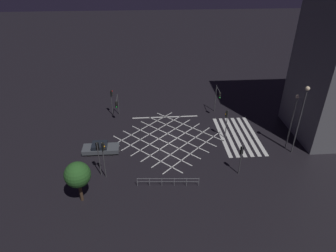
{
  "coord_description": "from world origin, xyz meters",
  "views": [
    {
      "loc": [
        -33.65,
        2.5,
        21.8
      ],
      "look_at": [
        0.0,
        0.0,
        1.93
      ],
      "focal_mm": 32.0,
      "sensor_mm": 36.0,
      "label": 1
    }
  ],
  "objects_px": {
    "traffic_light_sw_main": "(241,154)",
    "traffic_light_ne_main": "(117,104)",
    "street_lamp_east": "(293,114)",
    "traffic_light_median_south": "(226,119)",
    "traffic_light_nw_cross": "(104,153)",
    "waiting_car": "(101,148)",
    "street_tree_near": "(78,175)",
    "street_lamp_west": "(303,108)",
    "traffic_light_ne_cross": "(112,97)",
    "traffic_light_se_main": "(218,96)",
    "traffic_light_nw_main": "(98,152)"
  },
  "relations": [
    {
      "from": "street_lamp_east",
      "to": "street_lamp_west",
      "type": "relative_size",
      "value": 0.84
    },
    {
      "from": "traffic_light_median_south",
      "to": "traffic_light_ne_main",
      "type": "height_order",
      "value": "traffic_light_median_south"
    },
    {
      "from": "street_lamp_east",
      "to": "traffic_light_ne_cross",
      "type": "bearing_deg",
      "value": 64.99
    },
    {
      "from": "street_lamp_east",
      "to": "waiting_car",
      "type": "xyz_separation_m",
      "value": [
        0.87,
        23.37,
        -4.36
      ]
    },
    {
      "from": "waiting_car",
      "to": "traffic_light_nw_main",
      "type": "bearing_deg",
      "value": -83.01
    },
    {
      "from": "traffic_light_ne_cross",
      "to": "traffic_light_se_main",
      "type": "bearing_deg",
      "value": -4.21
    },
    {
      "from": "street_lamp_west",
      "to": "traffic_light_ne_cross",
      "type": "bearing_deg",
      "value": 63.42
    },
    {
      "from": "traffic_light_ne_main",
      "to": "street_lamp_west",
      "type": "height_order",
      "value": "street_lamp_west"
    },
    {
      "from": "street_tree_near",
      "to": "traffic_light_median_south",
      "type": "bearing_deg",
      "value": -58.69
    },
    {
      "from": "traffic_light_sw_main",
      "to": "traffic_light_ne_cross",
      "type": "relative_size",
      "value": 0.87
    },
    {
      "from": "traffic_light_ne_cross",
      "to": "street_lamp_west",
      "type": "bearing_deg",
      "value": -26.58
    },
    {
      "from": "traffic_light_nw_main",
      "to": "street_lamp_east",
      "type": "bearing_deg",
      "value": -81.17
    },
    {
      "from": "traffic_light_se_main",
      "to": "traffic_light_ne_main",
      "type": "xyz_separation_m",
      "value": [
        -0.04,
        14.86,
        -0.75
      ]
    },
    {
      "from": "traffic_light_nw_main",
      "to": "street_lamp_east",
      "type": "height_order",
      "value": "street_lamp_east"
    },
    {
      "from": "traffic_light_sw_main",
      "to": "traffic_light_ne_main",
      "type": "distance_m",
      "value": 19.99
    },
    {
      "from": "street_lamp_east",
      "to": "traffic_light_nw_main",
      "type": "bearing_deg",
      "value": 98.83
    },
    {
      "from": "street_lamp_west",
      "to": "street_tree_near",
      "type": "relative_size",
      "value": 1.95
    },
    {
      "from": "traffic_light_ne_main",
      "to": "street_tree_near",
      "type": "bearing_deg",
      "value": -8.43
    },
    {
      "from": "traffic_light_nw_main",
      "to": "street_lamp_west",
      "type": "xyz_separation_m",
      "value": [
        2.59,
        -23.22,
        3.14
      ]
    },
    {
      "from": "traffic_light_ne_main",
      "to": "traffic_light_median_south",
      "type": "bearing_deg",
      "value": 66.27
    },
    {
      "from": "traffic_light_median_south",
      "to": "traffic_light_nw_cross",
      "type": "bearing_deg",
      "value": 24.94
    },
    {
      "from": "traffic_light_se_main",
      "to": "street_lamp_east",
      "type": "bearing_deg",
      "value": 36.41
    },
    {
      "from": "traffic_light_se_main",
      "to": "street_lamp_west",
      "type": "distance_m",
      "value": 13.04
    },
    {
      "from": "street_lamp_east",
      "to": "waiting_car",
      "type": "relative_size",
      "value": 1.65
    },
    {
      "from": "traffic_light_sw_main",
      "to": "traffic_light_nw_cross",
      "type": "relative_size",
      "value": 0.79
    },
    {
      "from": "traffic_light_se_main",
      "to": "street_tree_near",
      "type": "relative_size",
      "value": 0.96
    },
    {
      "from": "traffic_light_ne_cross",
      "to": "street_lamp_west",
      "type": "relative_size",
      "value": 0.47
    },
    {
      "from": "traffic_light_sw_main",
      "to": "traffic_light_nw_main",
      "type": "height_order",
      "value": "traffic_light_nw_main"
    },
    {
      "from": "traffic_light_sw_main",
      "to": "street_tree_near",
      "type": "distance_m",
      "value": 17.18
    },
    {
      "from": "traffic_light_ne_main",
      "to": "street_tree_near",
      "type": "xyz_separation_m",
      "value": [
        -16.8,
        2.49,
        0.77
      ]
    },
    {
      "from": "traffic_light_ne_main",
      "to": "traffic_light_nw_cross",
      "type": "relative_size",
      "value": 0.73
    },
    {
      "from": "traffic_light_sw_main",
      "to": "traffic_light_ne_cross",
      "type": "height_order",
      "value": "traffic_light_ne_cross"
    },
    {
      "from": "traffic_light_median_south",
      "to": "traffic_light_nw_cross",
      "type": "height_order",
      "value": "traffic_light_nw_cross"
    },
    {
      "from": "street_tree_near",
      "to": "waiting_car",
      "type": "relative_size",
      "value": 1.01
    },
    {
      "from": "traffic_light_sw_main",
      "to": "traffic_light_ne_main",
      "type": "xyz_separation_m",
      "value": [
        13.85,
        14.42,
        -0.14
      ]
    },
    {
      "from": "street_lamp_west",
      "to": "street_tree_near",
      "type": "xyz_separation_m",
      "value": [
        -6.48,
        24.67,
        -2.97
      ]
    },
    {
      "from": "traffic_light_ne_main",
      "to": "street_lamp_east",
      "type": "height_order",
      "value": "street_lamp_east"
    },
    {
      "from": "street_tree_near",
      "to": "traffic_light_ne_main",
      "type": "bearing_deg",
      "value": -8.43
    },
    {
      "from": "traffic_light_ne_main",
      "to": "street_lamp_east",
      "type": "bearing_deg",
      "value": 66.75
    },
    {
      "from": "traffic_light_sw_main",
      "to": "traffic_light_ne_cross",
      "type": "distance_m",
      "value": 21.43
    },
    {
      "from": "traffic_light_ne_main",
      "to": "traffic_light_nw_main",
      "type": "bearing_deg",
      "value": -4.58
    },
    {
      "from": "traffic_light_sw_main",
      "to": "traffic_light_nw_cross",
      "type": "height_order",
      "value": "traffic_light_nw_cross"
    },
    {
      "from": "traffic_light_median_south",
      "to": "waiting_car",
      "type": "relative_size",
      "value": 0.92
    },
    {
      "from": "traffic_light_nw_cross",
      "to": "street_lamp_west",
      "type": "distance_m",
      "value": 22.97
    },
    {
      "from": "street_tree_near",
      "to": "street_lamp_west",
      "type": "bearing_deg",
      "value": -75.28
    },
    {
      "from": "traffic_light_se_main",
      "to": "traffic_light_nw_main",
      "type": "height_order",
      "value": "traffic_light_se_main"
    },
    {
      "from": "traffic_light_ne_main",
      "to": "traffic_light_ne_cross",
      "type": "distance_m",
      "value": 1.55
    },
    {
      "from": "traffic_light_median_south",
      "to": "traffic_light_se_main",
      "type": "relative_size",
      "value": 0.95
    },
    {
      "from": "traffic_light_nw_main",
      "to": "waiting_car",
      "type": "distance_m",
      "value": 5.09
    },
    {
      "from": "traffic_light_nw_cross",
      "to": "traffic_light_ne_cross",
      "type": "bearing_deg",
      "value": 91.76
    }
  ]
}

